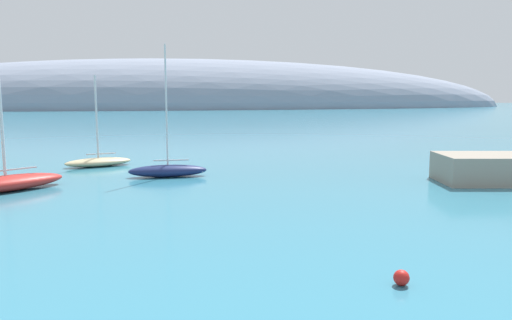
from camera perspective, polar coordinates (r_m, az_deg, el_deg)
name	(u,v)px	position (r m, az deg, el deg)	size (l,w,h in m)	color
distant_ridge	(190,108)	(223.08, -7.70, 6.00)	(313.91, 63.06, 43.37)	gray
sailboat_sand_near_shore	(98,161)	(45.77, -17.85, -0.12)	(6.11, 3.71, 8.02)	#C6B284
sailboat_red_outer_mooring	(6,182)	(36.48, -27.08, -2.34)	(7.64, 6.35, 8.59)	red
sailboat_navy_end_of_line	(168,170)	(38.66, -10.21, -1.11)	(6.07, 1.90, 10.13)	navy
mooring_buoy_red	(401,278)	(17.66, 16.54, -12.98)	(0.54, 0.54, 0.54)	red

